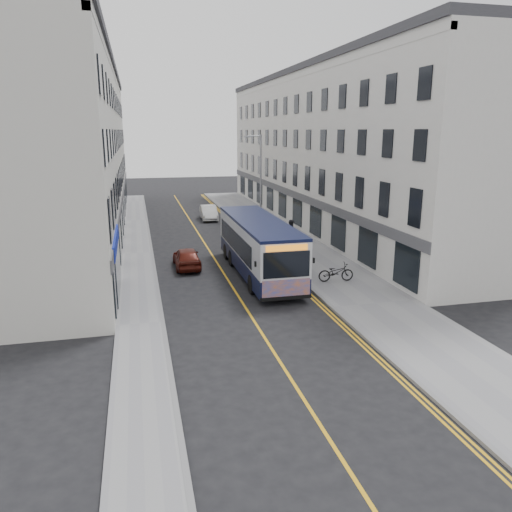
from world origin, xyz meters
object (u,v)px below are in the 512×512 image
streetlamp (260,184)px  city_bus (258,245)px  car_maroon (187,258)px  car_white (209,213)px  pedestrian_far (292,232)px  bicycle (336,272)px  pedestrian_near (273,233)px

streetlamp → city_bus: 9.31m
city_bus → car_maroon: size_ratio=2.96×
car_white → streetlamp: bearing=-75.3°
streetlamp → car_maroon: 9.47m
pedestrian_far → car_maroon: pedestrian_far is taller
bicycle → pedestrian_near: bearing=11.0°
bicycle → pedestrian_far: bearing=2.4°
pedestrian_near → car_maroon: pedestrian_near is taller
pedestrian_far → streetlamp: bearing=95.0°
bicycle → pedestrian_far: pedestrian_far is taller
pedestrian_far → car_maroon: size_ratio=0.49×
pedestrian_far → car_white: size_ratio=0.46×
streetlamp → car_maroon: (-6.17, -6.14, -3.73)m
pedestrian_near → car_maroon: size_ratio=0.52×
city_bus → bicycle: (3.78, -2.70, -1.15)m
city_bus → pedestrian_near: size_ratio=5.71×
bicycle → pedestrian_far: size_ratio=1.06×
streetlamp → bicycle: (1.56, -11.36, -3.74)m
car_white → car_maroon: car_white is taller
streetlamp → pedestrian_far: (1.90, -2.07, -3.33)m
streetlamp → pedestrian_near: 3.94m
car_white → car_maroon: 17.25m
streetlamp → pedestrian_near: streetlamp is taller
pedestrian_near → car_white: (-2.87, 12.82, -0.44)m
streetlamp → pedestrian_far: bearing=-47.6°
streetlamp → pedestrian_near: bearing=-76.9°
pedestrian_far → car_maroon: (-8.06, -4.07, -0.41)m
bicycle → pedestrian_far: (0.34, 9.28, 0.41)m
car_maroon → streetlamp: bearing=-135.5°
streetlamp → car_maroon: size_ratio=2.10×
streetlamp → car_maroon: streetlamp is taller
pedestrian_near → car_maroon: bearing=-139.1°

